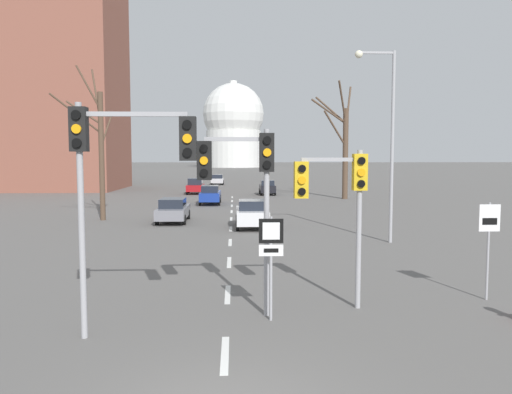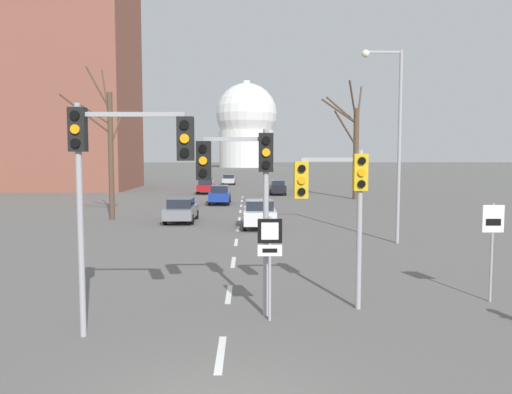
{
  "view_description": "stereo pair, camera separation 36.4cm",
  "coord_description": "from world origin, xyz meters",
  "views": [
    {
      "loc": [
        0.2,
        -7.28,
        4.03
      ],
      "look_at": [
        0.78,
        5.86,
        2.98
      ],
      "focal_mm": 35.0,
      "sensor_mm": 36.0,
      "label": 1
    },
    {
      "loc": [
        0.57,
        -7.29,
        4.03
      ],
      "look_at": [
        0.78,
        5.86,
        2.98
      ],
      "focal_mm": 35.0,
      "sensor_mm": 36.0,
      "label": 2
    }
  ],
  "objects": [
    {
      "name": "lane_stripe_1",
      "position": [
        0.0,
        7.16,
        0.0
      ],
      "size": [
        0.16,
        2.0,
        0.01
      ],
      "primitive_type": "cube",
      "color": "silver",
      "rests_on": "ground_plane"
    },
    {
      "name": "sedan_near_left",
      "position": [
        3.78,
        46.28,
        0.79
      ],
      "size": [
        1.68,
        3.8,
        1.56
      ],
      "color": "black",
      "rests_on": "ground_plane"
    },
    {
      "name": "lane_stripe_0",
      "position": [
        0.0,
        2.66,
        0.0
      ],
      "size": [
        0.16,
        2.0,
        0.01
      ],
      "primitive_type": "cube",
      "color": "silver",
      "rests_on": "ground_plane"
    },
    {
      "name": "lane_stripe_2",
      "position": [
        0.0,
        11.66,
        0.0
      ],
      "size": [
        0.16,
        2.0,
        0.01
      ],
      "primitive_type": "cube",
      "color": "silver",
      "rests_on": "ground_plane"
    },
    {
      "name": "sedan_distant_centre",
      "position": [
        1.22,
        20.99,
        0.82
      ],
      "size": [
        1.87,
        3.89,
        1.61
      ],
      "color": "silver",
      "rests_on": "ground_plane"
    },
    {
      "name": "traffic_signal_centre_tall",
      "position": [
        0.47,
        5.15,
        3.58
      ],
      "size": [
        1.91,
        0.34,
        4.73
      ],
      "color": "#9E9EA3",
      "rests_on": "ground_plane"
    },
    {
      "name": "traffic_signal_near_right",
      "position": [
        2.94,
        5.68,
        3.18
      ],
      "size": [
        1.91,
        0.34,
        4.22
      ],
      "color": "#9E9EA3",
      "rests_on": "ground_plane"
    },
    {
      "name": "capitol_dome",
      "position": [
        0.0,
        196.52,
        16.93
      ],
      "size": [
        24.61,
        24.61,
        34.77
      ],
      "color": "silver",
      "rests_on": "ground_plane"
    },
    {
      "name": "lane_stripe_3",
      "position": [
        0.0,
        16.16,
        0.0
      ],
      "size": [
        0.16,
        2.0,
        0.01
      ],
      "primitive_type": "cube",
      "color": "silver",
      "rests_on": "ground_plane"
    },
    {
      "name": "sedan_far_right",
      "position": [
        -2.28,
        66.63,
        0.77
      ],
      "size": [
        1.88,
        4.0,
        1.5
      ],
      "color": "#B7B7BC",
      "rests_on": "ground_plane"
    },
    {
      "name": "lane_stripe_4",
      "position": [
        0.0,
        20.66,
        0.0
      ],
      "size": [
        0.16,
        2.0,
        0.01
      ],
      "primitive_type": "cube",
      "color": "silver",
      "rests_on": "ground_plane"
    },
    {
      "name": "lane_stripe_6",
      "position": [
        0.0,
        29.66,
        0.0
      ],
      "size": [
        0.16,
        2.0,
        0.01
      ],
      "primitive_type": "cube",
      "color": "silver",
      "rests_on": "ground_plane"
    },
    {
      "name": "speed_limit_sign",
      "position": [
        7.34,
        6.27,
        1.88
      ],
      "size": [
        0.6,
        0.08,
        2.77
      ],
      "color": "#9E9EA3",
      "rests_on": "ground_plane"
    },
    {
      "name": "bare_tree_right_near",
      "position": [
        10.76,
        40.65,
        5.32
      ],
      "size": [
        4.46,
        5.13,
        11.1
      ],
      "color": "brown",
      "rests_on": "ground_plane"
    },
    {
      "name": "lane_stripe_5",
      "position": [
        0.0,
        25.16,
        0.0
      ],
      "size": [
        0.16,
        2.0,
        0.01
      ],
      "primitive_type": "cube",
      "color": "silver",
      "rests_on": "ground_plane"
    },
    {
      "name": "lane_stripe_9",
      "position": [
        0.0,
        43.16,
        0.0
      ],
      "size": [
        0.16,
        2.0,
        0.01
      ],
      "primitive_type": "cube",
      "color": "silver",
      "rests_on": "ground_plane"
    },
    {
      "name": "street_lamp_right",
      "position": [
        7.28,
        15.82,
        5.4
      ],
      "size": [
        1.91,
        0.36,
        8.93
      ],
      "color": "#9E9EA3",
      "rests_on": "ground_plane"
    },
    {
      "name": "sedan_far_left",
      "position": [
        -1.86,
        35.66,
        0.84
      ],
      "size": [
        1.76,
        4.53,
        1.62
      ],
      "color": "navy",
      "rests_on": "ground_plane"
    },
    {
      "name": "sedan_mid_centre",
      "position": [
        -3.6,
        23.8,
        0.76
      ],
      "size": [
        1.81,
        4.46,
        1.49
      ],
      "color": "slate",
      "rests_on": "ground_plane"
    },
    {
      "name": "bare_tree_left_near",
      "position": [
        -8.38,
        25.01,
        4.7
      ],
      "size": [
        3.14,
        3.25,
        9.85
      ],
      "color": "brown",
      "rests_on": "ground_plane"
    },
    {
      "name": "apartment_block_left",
      "position": [
        -23.24,
        56.88,
        13.42
      ],
      "size": [
        18.0,
        14.0,
        26.85
      ],
      "primitive_type": "cube",
      "color": "brown",
      "rests_on": "ground_plane"
    },
    {
      "name": "route_sign_post",
      "position": [
        1.1,
        4.75,
        1.77
      ],
      "size": [
        0.6,
        0.08,
        2.59
      ],
      "color": "#9E9EA3",
      "rests_on": "ground_plane"
    },
    {
      "name": "lane_stripe_8",
      "position": [
        0.0,
        38.66,
        0.0
      ],
      "size": [
        0.16,
        2.0,
        0.01
      ],
      "primitive_type": "cube",
      "color": "silver",
      "rests_on": "ground_plane"
    },
    {
      "name": "sedan_near_right",
      "position": [
        -4.07,
        47.81,
        0.87
      ],
      "size": [
        1.86,
        3.81,
        1.74
      ],
      "color": "maroon",
      "rests_on": "ground_plane"
    },
    {
      "name": "lane_stripe_7",
      "position": [
        0.0,
        34.16,
        0.0
      ],
      "size": [
        0.16,
        2.0,
        0.01
      ],
      "primitive_type": "cube",
      "color": "silver",
      "rests_on": "ground_plane"
    },
    {
      "name": "traffic_signal_near_left",
      "position": [
        -2.34,
        3.74,
        3.97
      ],
      "size": [
        2.71,
        0.34,
        5.21
      ],
      "color": "#9E9EA3",
      "rests_on": "ground_plane"
    }
  ]
}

